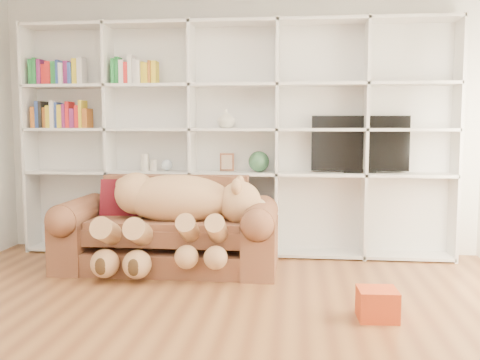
# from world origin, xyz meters

# --- Properties ---
(floor) EXTENTS (5.00, 5.00, 0.00)m
(floor) POSITION_xyz_m (0.00, 0.00, 0.00)
(floor) COLOR brown
(floor) RESTS_ON ground
(wall_back) EXTENTS (5.00, 0.02, 2.70)m
(wall_back) POSITION_xyz_m (0.00, 2.50, 1.35)
(wall_back) COLOR white
(wall_back) RESTS_ON floor
(bookshelf) EXTENTS (4.43, 0.35, 2.40)m
(bookshelf) POSITION_xyz_m (-0.24, 2.36, 1.31)
(bookshelf) COLOR white
(bookshelf) RESTS_ON floor
(sofa) EXTENTS (2.02, 0.87, 0.85)m
(sofa) POSITION_xyz_m (-0.55, 1.71, 0.32)
(sofa) COLOR brown
(sofa) RESTS_ON floor
(teddy_bear) EXTENTS (1.50, 0.82, 0.87)m
(teddy_bear) POSITION_xyz_m (-0.45, 1.54, 0.59)
(teddy_bear) COLOR tan
(teddy_bear) RESTS_ON sofa
(throw_pillow) EXTENTS (0.39, 0.24, 0.40)m
(throw_pillow) POSITION_xyz_m (-1.06, 1.85, 0.62)
(throw_pillow) COLOR maroon
(throw_pillow) RESTS_ON sofa
(gift_box) EXTENTS (0.28, 0.26, 0.21)m
(gift_box) POSITION_xyz_m (1.21, 0.52, 0.11)
(gift_box) COLOR #CD431B
(gift_box) RESTS_ON floor
(tv) EXTENTS (0.97, 0.18, 0.57)m
(tv) POSITION_xyz_m (1.27, 2.35, 1.15)
(tv) COLOR black
(tv) RESTS_ON bookshelf
(picture_frame) EXTENTS (0.15, 0.05, 0.18)m
(picture_frame) POSITION_xyz_m (-0.08, 2.30, 0.97)
(picture_frame) COLOR #582F1E
(picture_frame) RESTS_ON bookshelf
(green_vase) EXTENTS (0.21, 0.21, 0.21)m
(green_vase) POSITION_xyz_m (0.25, 2.30, 0.97)
(green_vase) COLOR #2E5B3B
(green_vase) RESTS_ON bookshelf
(figurine_tall) EXTENTS (0.09, 0.09, 0.18)m
(figurine_tall) POSITION_xyz_m (-0.95, 2.30, 0.95)
(figurine_tall) COLOR beige
(figurine_tall) RESTS_ON bookshelf
(figurine_short) EXTENTS (0.08, 0.08, 0.12)m
(figurine_short) POSITION_xyz_m (-0.86, 2.30, 0.93)
(figurine_short) COLOR beige
(figurine_short) RESTS_ON bookshelf
(snow_globe) EXTENTS (0.12, 0.12, 0.12)m
(snow_globe) POSITION_xyz_m (-0.71, 2.30, 0.93)
(snow_globe) COLOR silver
(snow_globe) RESTS_ON bookshelf
(shelf_vase) EXTENTS (0.23, 0.23, 0.19)m
(shelf_vase) POSITION_xyz_m (-0.09, 2.30, 1.41)
(shelf_vase) COLOR beige
(shelf_vase) RESTS_ON bookshelf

